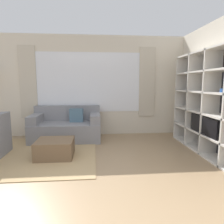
% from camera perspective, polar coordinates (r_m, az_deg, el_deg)
% --- Properties ---
extents(ground_plane, '(16.00, 16.00, 0.00)m').
position_cam_1_polar(ground_plane, '(2.56, -8.11, -25.76)').
color(ground_plane, '#9E7F5B').
extents(wall_back, '(6.41, 0.11, 2.70)m').
position_cam_1_polar(wall_back, '(5.54, -6.56, 7.42)').
color(wall_back, beige).
rests_on(wall_back, ground_plane).
extents(wall_right, '(0.07, 4.59, 2.70)m').
position_cam_1_polar(wall_right, '(4.56, 28.36, 6.27)').
color(wall_right, beige).
rests_on(wall_right, ground_plane).
extents(area_rug, '(2.56, 2.38, 0.01)m').
position_cam_1_polar(area_rug, '(4.44, -21.85, -11.06)').
color(area_rug, tan).
rests_on(area_rug, ground_plane).
extents(shelving_unit, '(0.39, 2.60, 2.08)m').
position_cam_1_polar(shelving_unit, '(4.37, 26.78, 2.08)').
color(shelving_unit, '#232328').
rests_on(shelving_unit, ground_plane).
extents(couch_main, '(1.70, 0.90, 0.84)m').
position_cam_1_polar(couch_main, '(5.21, -12.84, -4.31)').
color(couch_main, gray).
rests_on(couch_main, ground_plane).
extents(ottoman, '(0.69, 0.62, 0.35)m').
position_cam_1_polar(ottoman, '(4.08, -15.95, -10.01)').
color(ottoman, brown).
rests_on(ottoman, ground_plane).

